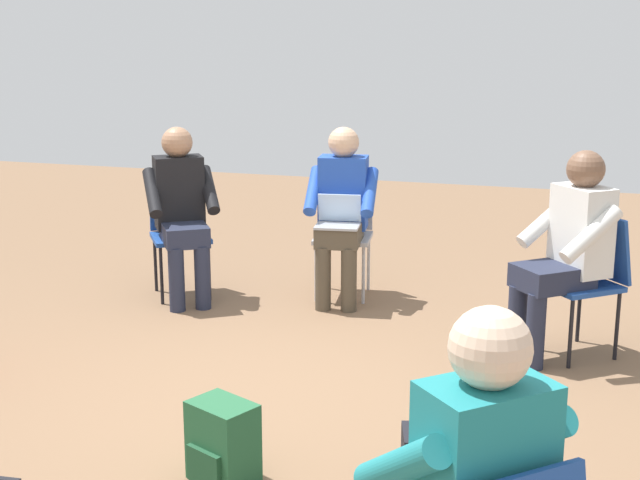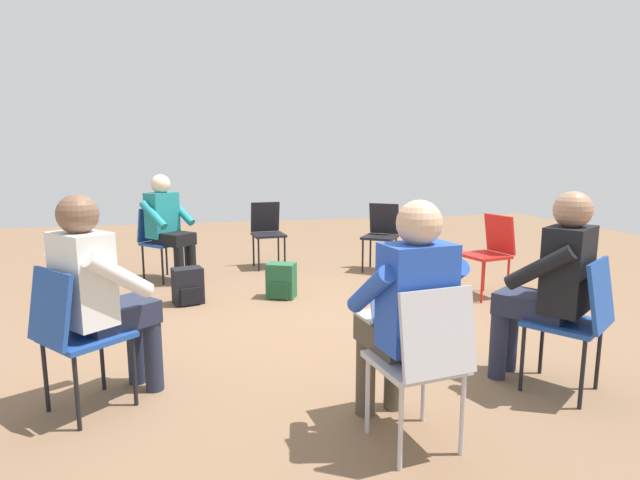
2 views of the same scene
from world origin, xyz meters
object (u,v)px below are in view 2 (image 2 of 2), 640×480
at_px(person_in_white, 100,289).
at_px(backpack_by_empty_chair, 188,288).
at_px(chair_southeast, 74,330).
at_px(chair_northeast, 577,316).
at_px(chair_north, 490,249).
at_px(person_in_teal, 168,222).
at_px(chair_southwest, 159,238).
at_px(person_in_black, 551,279).
at_px(chair_northwest, 381,232).
at_px(person_with_laptop, 406,307).
at_px(backpack_near_laptop_user, 281,283).
at_px(chair_east, 423,356).
at_px(chair_west, 267,230).

distance_m(person_in_white, backpack_by_empty_chair, 2.09).
xyz_separation_m(chair_southeast, chair_northeast, (0.42, 2.88, 0.00)).
bearing_deg(chair_north, backpack_by_empty_chair, 70.31).
xyz_separation_m(chair_north, person_in_teal, (-1.43, -3.27, 0.20)).
xyz_separation_m(chair_north, chair_southwest, (-1.55, -3.39, 0.00)).
height_order(chair_southwest, person_in_black, person_in_black).
bearing_deg(person_in_teal, chair_northwest, 136.20).
relative_size(person_with_laptop, backpack_near_laptop_user, 3.44).
height_order(chair_southwest, person_in_white, person_in_white).
relative_size(person_with_laptop, person_in_black, 1.00).
height_order(person_with_laptop, backpack_near_laptop_user, person_with_laptop).
relative_size(chair_southeast, person_with_laptop, 0.69).
height_order(person_with_laptop, person_in_black, same).
relative_size(person_in_white, backpack_by_empty_chair, 3.44).
bearing_deg(backpack_by_empty_chair, person_in_white, -11.74).
xyz_separation_m(chair_northwest, person_in_teal, (-0.01, -2.60, 0.20)).
distance_m(chair_north, chair_northwest, 1.57).
height_order(chair_southwest, backpack_near_laptop_user, chair_southwest).
xyz_separation_m(chair_north, person_with_laptop, (2.26, -1.88, 0.20)).
bearing_deg(backpack_near_laptop_user, person_in_teal, -130.78).
bearing_deg(person_in_white, chair_southwest, 138.09).
relative_size(person_with_laptop, person_in_white, 1.00).
bearing_deg(chair_southeast, chair_east, 25.07).
height_order(chair_northwest, person_in_white, person_in_white).
bearing_deg(chair_southwest, chair_northeast, 83.01).
bearing_deg(person_with_laptop, person_in_teal, 102.72).
bearing_deg(backpack_near_laptop_user, chair_southwest, -131.34).
height_order(chair_north, person_in_black, person_in_black).
bearing_deg(chair_north, chair_southeast, 103.10).
relative_size(chair_east, person_with_laptop, 0.69).
relative_size(chair_northeast, person_in_white, 0.69).
bearing_deg(chair_east, backpack_by_empty_chair, 104.58).
distance_m(chair_north, backpack_by_empty_chair, 3.09).
xyz_separation_m(backpack_near_laptop_user, backpack_by_empty_chair, (-0.00, -0.93, 0.00)).
distance_m(chair_north, backpack_near_laptop_user, 2.18).
xyz_separation_m(chair_southwest, backpack_near_laptop_user, (1.12, 1.28, -0.34)).
bearing_deg(person_in_black, chair_east, 170.43).
distance_m(chair_northwest, backpack_by_empty_chair, 2.60).
distance_m(chair_northwest, chair_southwest, 2.72).
distance_m(chair_west, person_in_teal, 1.33).
distance_m(chair_west, backpack_by_empty_chair, 1.83).
relative_size(chair_north, person_in_white, 0.69).
height_order(chair_northwest, backpack_near_laptop_user, chair_northwest).
distance_m(chair_east, chair_northeast, 1.21).
xyz_separation_m(chair_west, person_in_black, (3.88, 1.27, 0.20)).
bearing_deg(person_with_laptop, chair_southeast, 152.40).
bearing_deg(chair_east, person_with_laptop, 90.00).
distance_m(person_in_white, backpack_near_laptop_user, 2.45).
xyz_separation_m(chair_west, backpack_by_empty_chair, (1.51, -0.98, -0.34)).
distance_m(chair_north, chair_southeast, 3.95).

